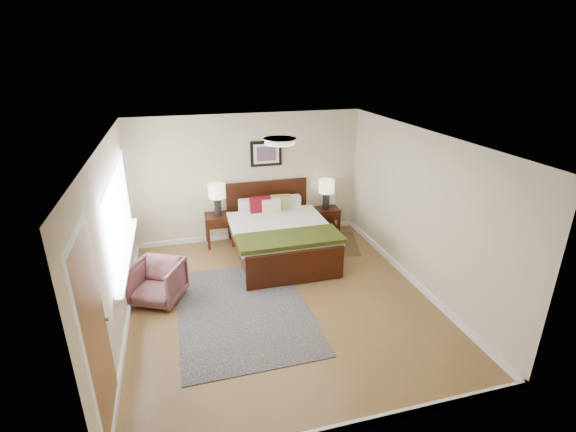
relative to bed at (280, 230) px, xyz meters
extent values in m
plane|color=brown|center=(-0.35, -1.45, -0.53)|extent=(5.00, 5.00, 0.00)
cube|color=#C1B38C|center=(-0.35, 1.05, 0.72)|extent=(4.50, 0.04, 2.50)
cube|color=#C1B38C|center=(-0.35, -3.95, 0.72)|extent=(4.50, 0.04, 2.50)
cube|color=#C1B38C|center=(-2.60, -1.45, 0.72)|extent=(0.04, 5.00, 2.50)
cube|color=#C1B38C|center=(1.90, -1.45, 0.72)|extent=(0.04, 5.00, 2.50)
cube|color=white|center=(-0.35, -1.45, 1.97)|extent=(4.50, 5.00, 0.02)
cube|color=silver|center=(-2.58, -0.75, 0.87)|extent=(0.02, 2.72, 1.32)
cube|color=silver|center=(-2.56, -0.75, 0.87)|extent=(0.01, 2.60, 1.20)
cube|color=silver|center=(-2.53, -0.75, 0.24)|extent=(0.10, 2.72, 0.04)
cube|color=silver|center=(-2.58, -3.20, 0.56)|extent=(0.01, 1.00, 2.18)
cube|color=brown|center=(-2.57, -3.20, 0.52)|extent=(0.01, 0.90, 2.10)
cylinder|color=#999999|center=(-2.55, -2.82, 0.47)|extent=(0.04, 0.04, 0.04)
cylinder|color=white|center=(-0.35, -1.45, 1.93)|extent=(0.40, 0.40, 0.07)
cylinder|color=beige|center=(-0.35, -1.45, 1.96)|extent=(0.44, 0.44, 0.01)
cube|color=black|center=(0.00, 1.01, 0.06)|extent=(1.64, 0.06, 1.15)
cube|color=black|center=(0.00, -1.07, -0.22)|extent=(1.64, 0.06, 0.58)
cube|color=black|center=(-0.78, -0.03, -0.20)|extent=(0.06, 2.06, 0.18)
cube|color=black|center=(0.78, -0.03, -0.20)|extent=(0.06, 2.06, 0.18)
cube|color=silver|center=(0.00, -0.03, -0.07)|extent=(1.54, 2.04, 0.23)
cube|color=silver|center=(0.00, -0.13, 0.09)|extent=(1.72, 1.81, 0.10)
cube|color=#323810|center=(0.00, -0.71, 0.14)|extent=(1.76, 0.70, 0.07)
cube|color=silver|center=(-0.36, 0.77, 0.23)|extent=(0.51, 0.18, 0.27)
cube|color=silver|center=(0.36, 0.77, 0.23)|extent=(0.51, 0.18, 0.27)
cube|color=#610B14|center=(-0.23, 0.65, 0.27)|extent=(0.40, 0.17, 0.33)
cube|color=olive|center=(0.19, 0.65, 0.27)|extent=(0.40, 0.16, 0.33)
cube|color=beige|center=(-0.02, 0.57, 0.25)|extent=(0.35, 0.13, 0.29)
cube|color=black|center=(0.00, 1.03, 1.19)|extent=(0.62, 0.03, 0.50)
cube|color=silver|center=(0.00, 1.01, 1.19)|extent=(0.50, 0.01, 0.38)
cube|color=#A52D23|center=(0.00, 1.00, 1.19)|extent=(0.38, 0.01, 0.28)
cube|color=black|center=(-1.01, 0.82, 0.06)|extent=(0.52, 0.47, 0.05)
cube|color=black|center=(-1.24, 0.62, -0.24)|extent=(0.05, 0.05, 0.57)
cube|color=black|center=(-0.78, 0.62, -0.24)|extent=(0.05, 0.05, 0.57)
cube|color=black|center=(-1.24, 1.03, -0.24)|extent=(0.05, 0.05, 0.57)
cube|color=black|center=(-0.78, 1.03, -0.24)|extent=(0.05, 0.05, 0.57)
cube|color=black|center=(-1.01, 0.60, -0.04)|extent=(0.46, 0.03, 0.14)
cube|color=black|center=(1.20, 0.82, -0.03)|extent=(0.53, 0.40, 0.05)
cube|color=black|center=(0.96, 0.65, -0.29)|extent=(0.05, 0.05, 0.48)
cube|color=black|center=(1.44, 0.65, -0.29)|extent=(0.05, 0.05, 0.48)
cube|color=black|center=(0.96, 0.99, -0.29)|extent=(0.05, 0.05, 0.48)
cube|color=black|center=(1.44, 0.99, -0.29)|extent=(0.05, 0.05, 0.48)
cube|color=black|center=(1.20, 0.64, -0.13)|extent=(0.47, 0.03, 0.14)
cube|color=black|center=(1.20, 0.82, -0.39)|extent=(0.47, 0.34, 0.03)
cube|color=black|center=(1.20, 0.82, -0.36)|extent=(0.20, 0.25, 0.03)
cube|color=black|center=(1.20, 0.82, -0.33)|extent=(0.20, 0.25, 0.03)
cube|color=black|center=(1.20, 0.82, -0.29)|extent=(0.20, 0.25, 0.03)
cube|color=black|center=(1.20, 0.82, -0.26)|extent=(0.20, 0.25, 0.03)
cube|color=black|center=(1.20, 0.82, -0.22)|extent=(0.20, 0.25, 0.03)
cube|color=black|center=(1.20, 0.82, -0.19)|extent=(0.20, 0.25, 0.03)
cylinder|color=black|center=(-1.01, 0.82, 0.25)|extent=(0.14, 0.14, 0.32)
cylinder|color=black|center=(-1.01, 0.82, 0.43)|extent=(0.02, 0.02, 0.06)
cylinder|color=beige|center=(-1.01, 0.82, 0.57)|extent=(0.32, 0.32, 0.26)
cylinder|color=black|center=(1.20, 0.82, 0.16)|extent=(0.14, 0.14, 0.32)
cylinder|color=black|center=(1.20, 0.82, 0.34)|extent=(0.02, 0.02, 0.06)
cylinder|color=beige|center=(1.20, 0.82, 0.48)|extent=(0.32, 0.32, 0.26)
imported|color=brown|center=(-2.15, -0.97, -0.21)|extent=(0.93, 0.94, 0.64)
cube|color=#0B1B3B|center=(-0.96, -1.56, -0.53)|extent=(1.91, 2.68, 0.01)
cube|color=black|center=(1.26, 0.20, -0.53)|extent=(1.00, 1.26, 0.01)
camera|label=1|loc=(-1.69, -6.78, 3.04)|focal=26.00mm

